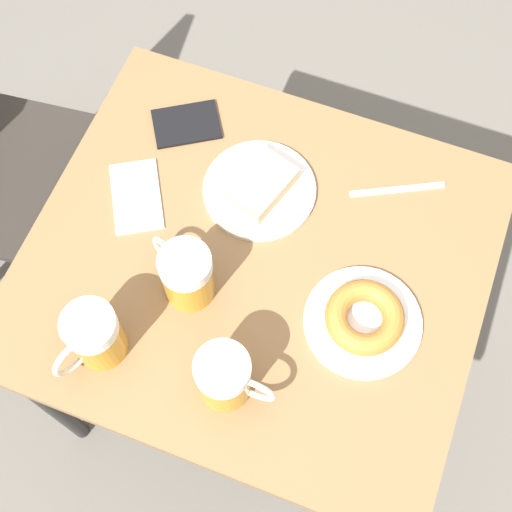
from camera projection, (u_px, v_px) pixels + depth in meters
name	position (u px, v px, depth m)	size (l,w,h in m)	color
ground_plane	(256.00, 368.00, 1.92)	(8.00, 8.00, 0.00)	#666059
table	(256.00, 277.00, 1.33)	(0.72, 0.80, 0.72)	olive
plate_with_cake	(260.00, 187.00, 1.30)	(0.21, 0.21, 0.04)	white
plate_with_donut	(364.00, 319.00, 1.19)	(0.20, 0.20, 0.05)	white
beer_mug_left	(225.00, 377.00, 1.11)	(0.09, 0.13, 0.12)	#C68C23
beer_mug_center	(186.00, 274.00, 1.18)	(0.09, 0.12, 0.12)	#C68C23
beer_mug_right	(94.00, 336.00, 1.14)	(0.13, 0.09, 0.12)	#C68C23
napkin_folded	(136.00, 196.00, 1.31)	(0.17, 0.15, 0.00)	white
fork	(397.00, 190.00, 1.31)	(0.09, 0.16, 0.00)	silver
passport_near_edge	(186.00, 124.00, 1.37)	(0.14, 0.15, 0.01)	black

